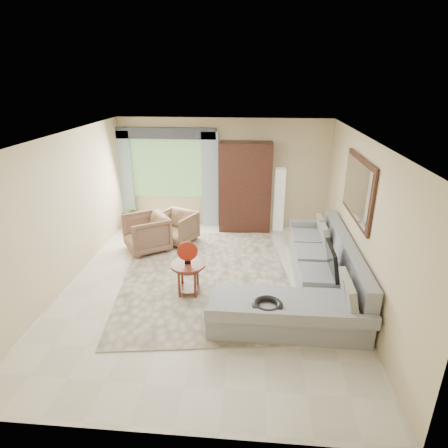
# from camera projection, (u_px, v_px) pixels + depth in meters

# --- Properties ---
(ground) EXTENTS (6.00, 6.00, 0.00)m
(ground) POSITION_uv_depth(u_px,v_px,m) (208.00, 285.00, 6.67)
(ground) COLOR silver
(ground) RESTS_ON ground
(area_rug) EXTENTS (3.51, 4.37, 0.02)m
(area_rug) POSITION_uv_depth(u_px,v_px,m) (206.00, 276.00, 6.96)
(area_rug) COLOR beige
(area_rug) RESTS_ON ground
(sectional_sofa) EXTENTS (2.30, 3.46, 0.90)m
(sectional_sofa) POSITION_uv_depth(u_px,v_px,m) (312.00, 281.00, 6.26)
(sectional_sofa) COLOR gray
(sectional_sofa) RESTS_ON ground
(tv_screen) EXTENTS (0.14, 0.74, 0.48)m
(tv_screen) POSITION_uv_depth(u_px,v_px,m) (332.00, 260.00, 6.01)
(tv_screen) COLOR black
(tv_screen) RESTS_ON sectional_sofa
(garden_hose) EXTENTS (0.43, 0.43, 0.09)m
(garden_hose) POSITION_uv_depth(u_px,v_px,m) (268.00, 305.00, 5.14)
(garden_hose) COLOR black
(garden_hose) RESTS_ON sectional_sofa
(coffee_table) EXTENTS (0.58, 0.58, 0.58)m
(coffee_table) POSITION_uv_depth(u_px,v_px,m) (188.00, 278.00, 6.30)
(coffee_table) COLOR #441B12
(coffee_table) RESTS_ON ground
(red_disc) EXTENTS (0.34, 0.08, 0.34)m
(red_disc) POSITION_uv_depth(u_px,v_px,m) (187.00, 251.00, 6.12)
(red_disc) COLOR #A32210
(red_disc) RESTS_ON coffee_table
(armchair_left) EXTENTS (1.17, 1.16, 0.78)m
(armchair_left) POSITION_uv_depth(u_px,v_px,m) (146.00, 233.00, 7.90)
(armchair_left) COLOR #816146
(armchair_left) RESTS_ON ground
(armchair_right) EXTENTS (1.01, 1.02, 0.70)m
(armchair_right) POSITION_uv_depth(u_px,v_px,m) (176.00, 227.00, 8.29)
(armchair_right) COLOR #997653
(armchair_right) RESTS_ON ground
(potted_plant) EXTENTS (0.51, 0.44, 0.55)m
(potted_plant) POSITION_uv_depth(u_px,v_px,m) (133.00, 217.00, 9.11)
(potted_plant) COLOR #999999
(potted_plant) RESTS_ON ground
(armoire) EXTENTS (1.20, 0.55, 2.10)m
(armoire) POSITION_uv_depth(u_px,v_px,m) (245.00, 187.00, 8.76)
(armoire) COLOR black
(armoire) RESTS_ON ground
(floor_lamp) EXTENTS (0.24, 0.24, 1.50)m
(floor_lamp) POSITION_uv_depth(u_px,v_px,m) (279.00, 200.00, 8.86)
(floor_lamp) COLOR silver
(floor_lamp) RESTS_ON ground
(window) EXTENTS (1.80, 0.04, 1.40)m
(window) POSITION_uv_depth(u_px,v_px,m) (167.00, 169.00, 9.02)
(window) COLOR #669E59
(window) RESTS_ON wall_back
(curtain_left) EXTENTS (0.40, 0.08, 2.30)m
(curtain_left) POSITION_uv_depth(u_px,v_px,m) (125.00, 179.00, 9.11)
(curtain_left) COLOR #9EB7CC
(curtain_left) RESTS_ON ground
(curtain_right) EXTENTS (0.40, 0.08, 2.30)m
(curtain_right) POSITION_uv_depth(u_px,v_px,m) (210.00, 181.00, 8.94)
(curtain_right) COLOR #9EB7CC
(curtain_right) RESTS_ON ground
(valance) EXTENTS (2.40, 0.12, 0.26)m
(valance) POSITION_uv_depth(u_px,v_px,m) (165.00, 133.00, 8.64)
(valance) COLOR #1E232D
(valance) RESTS_ON wall_back
(wall_mirror) EXTENTS (0.05, 1.70, 1.05)m
(wall_mirror) POSITION_uv_depth(u_px,v_px,m) (358.00, 189.00, 6.15)
(wall_mirror) COLOR black
(wall_mirror) RESTS_ON wall_right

